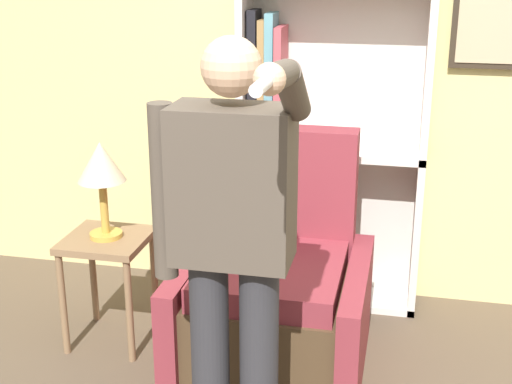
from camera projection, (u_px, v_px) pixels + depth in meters
name	position (u px, v px, depth m)	size (l,w,h in m)	color
wall_back	(372.00, 60.00, 3.95)	(8.00, 0.11, 2.80)	#DBCC84
bookcase	(312.00, 152.00, 4.02)	(1.03, 0.28, 1.82)	silver
armchair	(276.00, 295.00, 3.52)	(0.90, 0.92, 1.14)	#4C3823
person_standing	(232.00, 239.00, 2.58)	(0.58, 0.78, 1.71)	#2D2D33
side_table	(108.00, 257.00, 3.67)	(0.41, 0.41, 0.59)	#846647
table_lamp	(101.00, 167.00, 3.51)	(0.24, 0.24, 0.50)	gold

